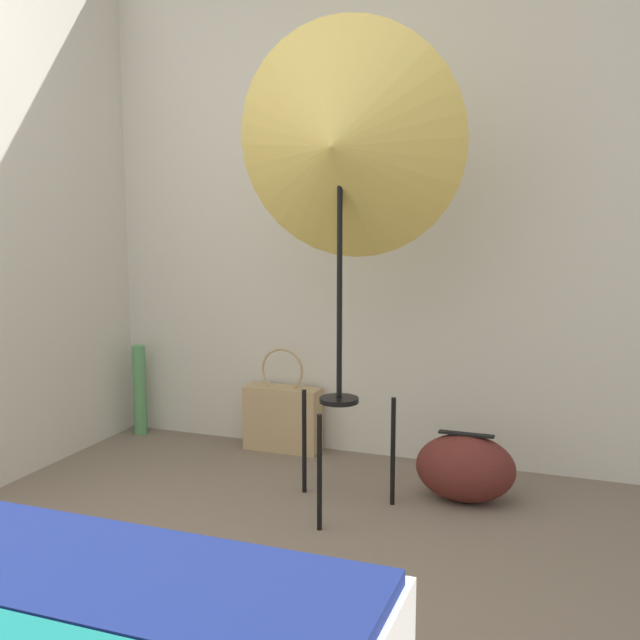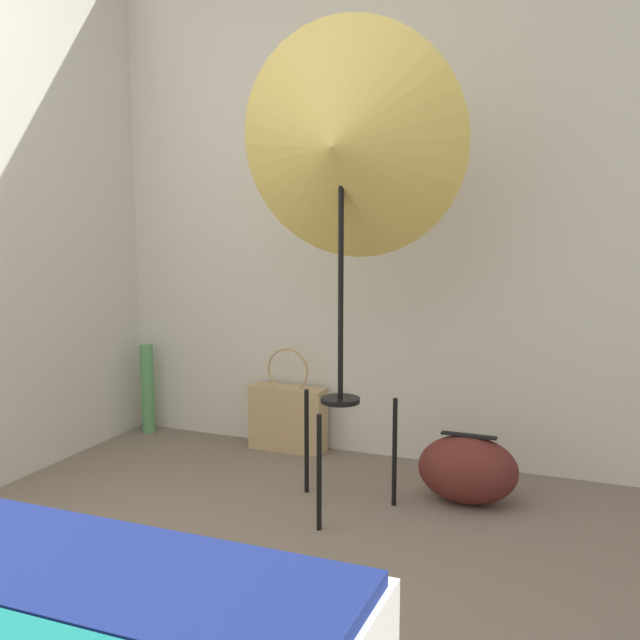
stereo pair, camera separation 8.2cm
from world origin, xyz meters
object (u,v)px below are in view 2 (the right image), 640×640
Objects in this scene: tote_bag at (288,417)px; paper_roll at (147,389)px; photo_umbrella at (341,145)px; duffel_bag at (468,469)px.

paper_roll is at bearing -179.15° from tote_bag.
paper_roll is at bearing 155.98° from photo_umbrella.
paper_roll is (-1.37, 0.61, -1.23)m from photo_umbrella.
paper_roll is (-1.84, 0.35, 0.10)m from duffel_bag.
tote_bag is at bearing 160.16° from duffel_bag.
tote_bag reaches higher than paper_roll.
paper_roll reaches higher than duffel_bag.
tote_bag is (-0.52, 0.62, -1.30)m from photo_umbrella.
duffel_bag is at bearing 28.86° from photo_umbrella.
duffel_bag is (0.99, -0.36, -0.03)m from tote_bag.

